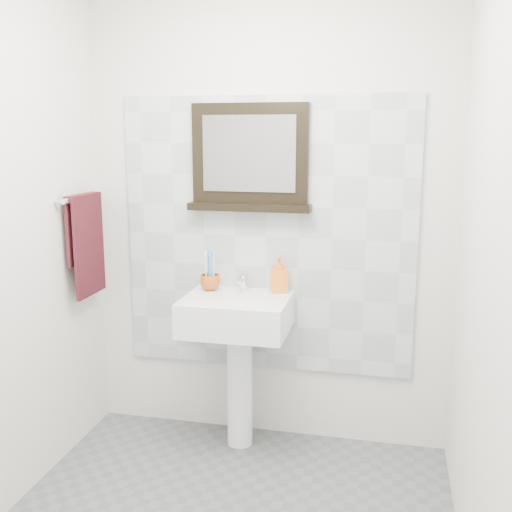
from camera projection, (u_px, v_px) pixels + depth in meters
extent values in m
cube|color=silver|center=(267.00, 218.00, 3.25)|extent=(2.00, 0.01, 2.50)
cube|color=silver|center=(35.00, 369.00, 1.15)|extent=(2.00, 0.01, 2.50)
cube|color=silver|center=(495.00, 271.00, 1.99)|extent=(0.01, 2.20, 2.50)
cube|color=#B5BFC4|center=(267.00, 236.00, 3.26)|extent=(1.60, 0.02, 1.50)
cylinder|color=white|center=(240.00, 386.00, 3.29)|extent=(0.14, 0.14, 0.68)
cube|color=white|center=(236.00, 314.00, 3.14)|extent=(0.55, 0.44, 0.18)
cylinder|color=silver|center=(235.00, 301.00, 3.11)|extent=(0.32, 0.32, 0.02)
cylinder|color=#4C4C4F|center=(235.00, 299.00, 3.11)|extent=(0.04, 0.04, 0.00)
cylinder|color=silver|center=(243.00, 282.00, 3.26)|extent=(0.04, 0.04, 0.09)
cylinder|color=silver|center=(241.00, 281.00, 3.21)|extent=(0.02, 0.10, 0.02)
cube|color=silver|center=(244.00, 273.00, 3.27)|extent=(0.02, 0.07, 0.01)
imported|color=#B24D15|center=(210.00, 282.00, 3.27)|extent=(0.13, 0.13, 0.09)
cylinder|color=white|center=(206.00, 272.00, 3.25)|extent=(0.01, 0.01, 0.19)
cube|color=white|center=(206.00, 253.00, 3.23)|extent=(0.01, 0.01, 0.03)
cylinder|color=#579EC7|center=(212.00, 272.00, 3.24)|extent=(0.01, 0.01, 0.19)
cube|color=#579EC7|center=(212.00, 253.00, 3.22)|extent=(0.01, 0.01, 0.03)
cylinder|color=white|center=(211.00, 271.00, 3.27)|extent=(0.01, 0.01, 0.19)
cube|color=white|center=(211.00, 252.00, 3.25)|extent=(0.01, 0.01, 0.03)
cylinder|color=#579EC7|center=(209.00, 271.00, 3.27)|extent=(0.01, 0.01, 0.19)
cube|color=#579EC7|center=(208.00, 252.00, 3.25)|extent=(0.01, 0.01, 0.03)
cylinder|color=white|center=(214.00, 271.00, 3.26)|extent=(0.01, 0.01, 0.19)
cube|color=white|center=(214.00, 253.00, 3.24)|extent=(0.01, 0.01, 0.03)
cylinder|color=#579EC7|center=(210.00, 272.00, 3.24)|extent=(0.01, 0.01, 0.19)
cube|color=#579EC7|center=(210.00, 253.00, 3.22)|extent=(0.01, 0.01, 0.03)
imported|color=#EE521C|center=(279.00, 274.00, 3.22)|extent=(0.11, 0.11, 0.20)
cube|color=black|center=(250.00, 154.00, 3.17)|extent=(0.63, 0.06, 0.52)
cube|color=#99999E|center=(249.00, 154.00, 3.14)|extent=(0.50, 0.01, 0.40)
cube|color=black|center=(249.00, 207.00, 3.20)|extent=(0.67, 0.11, 0.04)
cylinder|color=silver|center=(83.00, 198.00, 3.18)|extent=(0.03, 0.40, 0.03)
cylinder|color=silver|center=(59.00, 201.00, 3.00)|extent=(0.05, 0.02, 0.02)
cylinder|color=silver|center=(95.00, 194.00, 3.36)|extent=(0.05, 0.02, 0.02)
cube|color=#340E14|center=(89.00, 248.00, 3.23)|extent=(0.02, 0.30, 0.52)
cube|color=#340E14|center=(81.00, 231.00, 3.22)|extent=(0.02, 0.30, 0.34)
cube|color=#340E14|center=(83.00, 197.00, 3.18)|extent=(0.06, 0.30, 0.03)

